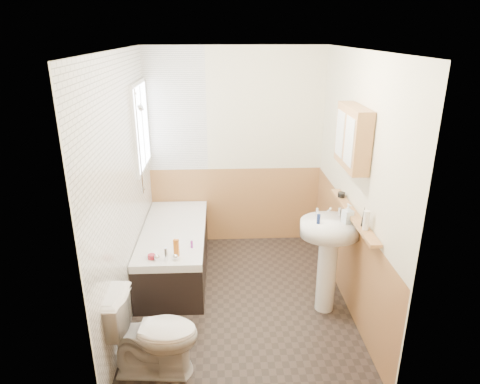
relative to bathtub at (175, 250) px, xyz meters
name	(u,v)px	position (x,y,z in m)	size (l,w,h in m)	color
floor	(241,299)	(0.73, -0.56, -0.30)	(2.80, 2.80, 0.00)	black
ceiling	(241,50)	(0.73, -0.56, 2.20)	(2.80, 2.80, 0.00)	white
wall_back	(235,149)	(0.73, 0.85, 0.95)	(2.20, 0.02, 2.50)	#EDE7C4
wall_front	(251,263)	(0.73, -1.97, 0.95)	(2.20, 0.02, 2.50)	#EDE7C4
wall_left	(123,190)	(-0.38, -0.56, 0.95)	(0.02, 2.80, 2.50)	#EDE7C4
wall_right	(355,186)	(1.84, -0.56, 0.95)	(0.02, 2.80, 2.50)	#EDE7C4
wainscot_right	(346,254)	(1.82, -0.56, 0.20)	(0.01, 2.80, 1.00)	#B07C48
wainscot_front	(250,353)	(0.73, -1.95, 0.20)	(2.20, 0.01, 1.00)	#B07C48
wainscot_back	(236,205)	(0.73, 0.83, 0.20)	(2.20, 0.01, 1.00)	#B07C48
tile_cladding_left	(126,190)	(-0.36, -0.56, 0.95)	(0.01, 2.80, 2.50)	white
tile_return_back	(175,110)	(0.01, 0.83, 1.45)	(0.75, 0.01, 1.50)	white
window	(142,126)	(-0.33, 0.39, 1.35)	(0.03, 0.79, 0.99)	white
bathtub	(175,250)	(0.00, 0.00, 0.00)	(0.70, 1.63, 0.71)	black
shower_riser	(139,134)	(-0.31, 0.07, 1.34)	(0.10, 0.08, 1.13)	silver
toilet	(153,334)	(-0.03, -1.53, 0.07)	(0.42, 0.75, 0.73)	white
sink	(329,247)	(1.57, -0.76, 0.40)	(0.57, 0.46, 1.10)	white
pine_shelf	(353,214)	(1.77, -0.77, 0.75)	(0.10, 1.29, 0.03)	#B07C48
medicine_cabinet	(353,137)	(1.74, -0.63, 1.45)	(0.16, 0.62, 0.56)	#B07C48
foam_can	(366,220)	(1.77, -1.13, 0.85)	(0.05, 0.05, 0.17)	silver
green_bottle	(364,216)	(1.77, -1.06, 0.86)	(0.04, 0.04, 0.19)	black
black_jar	(341,195)	(1.77, -0.37, 0.79)	(0.07, 0.07, 0.05)	black
soap_bottle	(347,218)	(1.71, -0.81, 0.73)	(0.08, 0.19, 0.09)	silver
clear_bottle	(318,219)	(1.44, -0.81, 0.73)	(0.03, 0.03, 0.09)	navy
blue_gel	(176,248)	(0.09, -0.63, 0.36)	(0.05, 0.03, 0.18)	orange
cream_jar	(151,257)	(-0.15, -0.67, 0.29)	(0.07, 0.07, 0.05)	maroon
orange_bottle	(192,244)	(0.23, -0.46, 0.31)	(0.03, 0.03, 0.08)	purple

